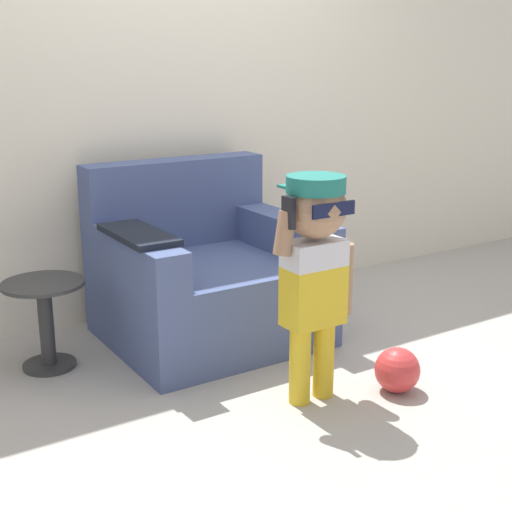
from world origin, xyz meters
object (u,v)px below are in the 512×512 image
person_child (315,254)px  side_table (46,316)px  armchair (205,278)px  toy_ball (397,370)px

person_child → side_table: bearing=132.5°
armchair → toy_ball: armchair is taller
armchair → person_child: 0.99m
armchair → side_table: (-0.85, 0.04, -0.06)m
person_child → side_table: (-0.89, 0.97, -0.40)m
armchair → toy_ball: (0.41, -1.07, -0.22)m
armchair → toy_ball: 1.17m
side_table → toy_ball: size_ratio=2.11×
armchair → person_child: person_child is taller
toy_ball → person_child: bearing=157.9°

